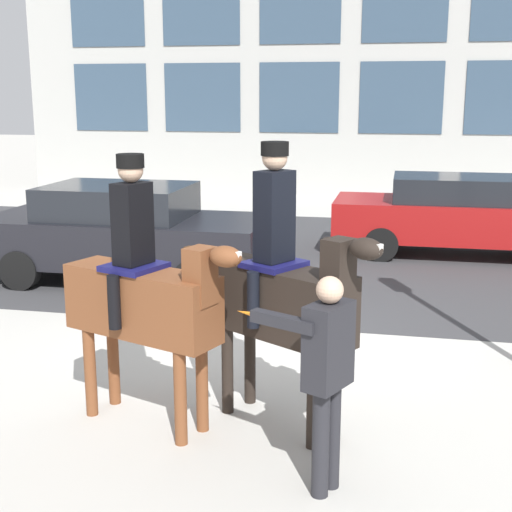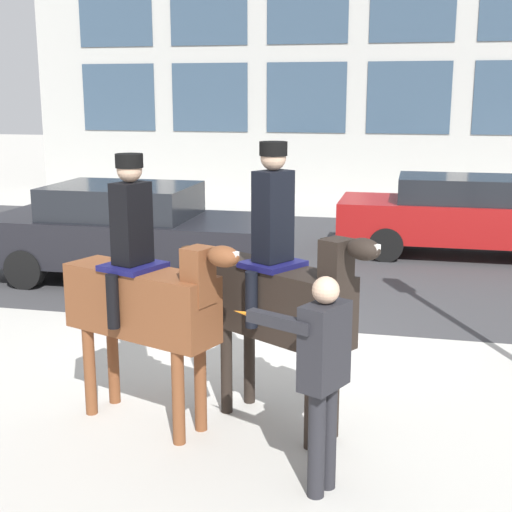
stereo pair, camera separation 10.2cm
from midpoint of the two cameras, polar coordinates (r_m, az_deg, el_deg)
name	(u,v)px [view 1 (the left image)]	position (r m, az deg, el deg)	size (l,w,h in m)	color
ground_plane	(260,340)	(8.84, -0.03, -6.70)	(80.00, 80.00, 0.00)	#B2AFA8
road_surface	(310,256)	(13.35, 4.16, 0.04)	(19.87, 8.50, 0.01)	#38383A
mounted_horse_lead	(144,294)	(6.39, -9.40, -3.05)	(1.80, 0.94, 2.46)	brown
mounted_horse_companion	(283,292)	(6.27, 1.67, -2.87)	(1.66, 1.18, 2.57)	black
pedestrian_bystander	(326,368)	(5.31, 5.03, -8.93)	(0.91, 0.46, 1.69)	#232328
street_car_near_lane	(124,232)	(11.63, -10.73, 1.93)	(4.50, 1.97, 1.54)	black
street_car_far_lane	(463,214)	(13.76, 16.03, 3.23)	(4.77, 1.79, 1.48)	maroon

